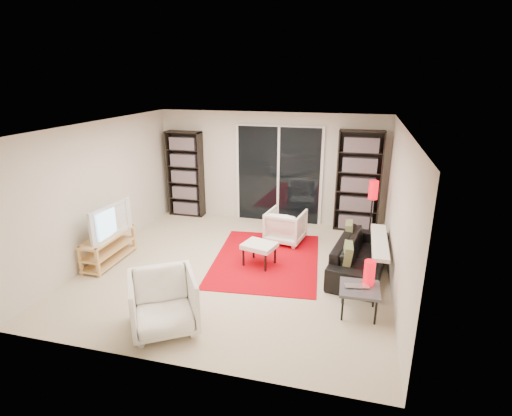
# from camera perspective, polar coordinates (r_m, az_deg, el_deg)

# --- Properties ---
(floor) EXTENTS (5.00, 5.00, 0.00)m
(floor) POSITION_cam_1_polar(r_m,az_deg,el_deg) (6.93, -2.65, -8.47)
(floor) COLOR beige
(floor) RESTS_ON ground
(wall_back) EXTENTS (5.00, 0.02, 2.40)m
(wall_back) POSITION_cam_1_polar(r_m,az_deg,el_deg) (8.81, 2.03, 5.78)
(wall_back) COLOR beige
(wall_back) RESTS_ON ground
(wall_front) EXTENTS (5.00, 0.02, 2.40)m
(wall_front) POSITION_cam_1_polar(r_m,az_deg,el_deg) (4.32, -12.77, -8.67)
(wall_front) COLOR beige
(wall_front) RESTS_ON ground
(wall_left) EXTENTS (0.02, 5.00, 2.40)m
(wall_left) POSITION_cam_1_polar(r_m,az_deg,el_deg) (7.58, -21.20, 2.40)
(wall_left) COLOR beige
(wall_left) RESTS_ON ground
(wall_right) EXTENTS (0.02, 5.00, 2.40)m
(wall_right) POSITION_cam_1_polar(r_m,az_deg,el_deg) (6.23, 19.71, -0.75)
(wall_right) COLOR beige
(wall_right) RESTS_ON ground
(ceiling) EXTENTS (5.00, 5.00, 0.02)m
(ceiling) POSITION_cam_1_polar(r_m,az_deg,el_deg) (6.22, -2.99, 11.64)
(ceiling) COLOR white
(ceiling) RESTS_ON wall_back
(sliding_door) EXTENTS (1.92, 0.08, 2.16)m
(sliding_door) POSITION_cam_1_polar(r_m,az_deg,el_deg) (8.77, 3.24, 4.69)
(sliding_door) COLOR white
(sliding_door) RESTS_ON ground
(bookshelf_left) EXTENTS (0.80, 0.30, 1.95)m
(bookshelf_left) POSITION_cam_1_polar(r_m,az_deg,el_deg) (9.31, -10.05, 4.79)
(bookshelf_left) COLOR black
(bookshelf_left) RESTS_ON ground
(bookshelf_right) EXTENTS (0.90, 0.30, 2.10)m
(bookshelf_right) POSITION_cam_1_polar(r_m,az_deg,el_deg) (8.48, 14.41, 3.66)
(bookshelf_right) COLOR black
(bookshelf_right) RESTS_ON ground
(tv_stand) EXTENTS (0.38, 1.18, 0.50)m
(tv_stand) POSITION_cam_1_polar(r_m,az_deg,el_deg) (7.47, -20.27, -5.36)
(tv_stand) COLOR tan
(tv_stand) RESTS_ON floor
(tv) EXTENTS (0.25, 0.99, 0.57)m
(tv) POSITION_cam_1_polar(r_m,az_deg,el_deg) (7.28, -20.59, -1.63)
(tv) COLOR black
(tv) RESTS_ON tv_stand
(rug) EXTENTS (2.04, 2.61, 0.01)m
(rug) POSITION_cam_1_polar(r_m,az_deg,el_deg) (7.19, 1.49, -7.34)
(rug) COLOR #BA000B
(rug) RESTS_ON floor
(sofa) EXTENTS (1.06, 2.02, 0.56)m
(sofa) POSITION_cam_1_polar(r_m,az_deg,el_deg) (6.92, 14.77, -6.57)
(sofa) COLOR black
(sofa) RESTS_ON floor
(armchair_back) EXTENTS (0.79, 0.80, 0.64)m
(armchair_back) POSITION_cam_1_polar(r_m,az_deg,el_deg) (7.84, 4.25, -2.60)
(armchair_back) COLOR white
(armchair_back) RESTS_ON floor
(armchair_front) EXTENTS (1.14, 1.14, 0.76)m
(armchair_front) POSITION_cam_1_polar(r_m,az_deg,el_deg) (5.36, -13.11, -13.03)
(armchair_front) COLOR white
(armchair_front) RESTS_ON floor
(ottoman) EXTENTS (0.63, 0.56, 0.40)m
(ottoman) POSITION_cam_1_polar(r_m,az_deg,el_deg) (6.86, 0.48, -5.54)
(ottoman) COLOR white
(ottoman) RESTS_ON floor
(side_table) EXTENTS (0.55, 0.55, 0.40)m
(side_table) POSITION_cam_1_polar(r_m,az_deg,el_deg) (5.71, 14.59, -11.31)
(side_table) COLOR #414146
(side_table) RESTS_ON floor
(laptop) EXTENTS (0.36, 0.27, 0.03)m
(laptop) POSITION_cam_1_polar(r_m,az_deg,el_deg) (5.65, 14.30, -11.01)
(laptop) COLOR silver
(laptop) RESTS_ON side_table
(table_lamp) EXTENTS (0.15, 0.15, 0.35)m
(table_lamp) POSITION_cam_1_polar(r_m,az_deg,el_deg) (5.73, 15.89, -8.87)
(table_lamp) COLOR red
(table_lamp) RESTS_ON side_table
(floor_lamp) EXTENTS (0.19, 0.19, 1.29)m
(floor_lamp) POSITION_cam_1_polar(r_m,az_deg,el_deg) (7.73, 16.33, 1.49)
(floor_lamp) COLOR black
(floor_lamp) RESTS_ON floor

